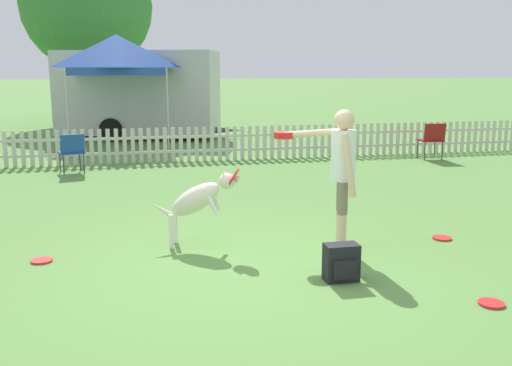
{
  "coord_description": "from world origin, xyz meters",
  "views": [
    {
      "loc": [
        -1.11,
        -5.55,
        2.07
      ],
      "look_at": [
        0.28,
        0.74,
        0.78
      ],
      "focal_mm": 40.0,
      "sensor_mm": 36.0,
      "label": 1
    }
  ],
  "objects_px": {
    "backpack_on_grass": "(341,263)",
    "folding_chair_blue_left": "(72,150)",
    "leaping_dog": "(199,198)",
    "tree_left_grove": "(87,6)",
    "frisbee_near_handler": "(42,261)",
    "canopy_tent_main": "(117,55)",
    "frisbee_midfield": "(442,238)",
    "handler_person": "(339,163)",
    "frisbee_near_dog": "(491,303)",
    "folding_chair_center": "(432,138)",
    "equipment_trailer": "(139,93)"
  },
  "relations": [
    {
      "from": "leaping_dog",
      "to": "tree_left_grove",
      "type": "distance_m",
      "value": 17.08
    },
    {
      "from": "frisbee_near_dog",
      "to": "folding_chair_center",
      "type": "height_order",
      "value": "folding_chair_center"
    },
    {
      "from": "frisbee_near_handler",
      "to": "folding_chair_center",
      "type": "relative_size",
      "value": 0.27
    },
    {
      "from": "leaping_dog",
      "to": "folding_chair_blue_left",
      "type": "distance_m",
      "value": 5.7
    },
    {
      "from": "frisbee_near_handler",
      "to": "folding_chair_center",
      "type": "bearing_deg",
      "value": 35.68
    },
    {
      "from": "frisbee_near_handler",
      "to": "frisbee_near_dog",
      "type": "distance_m",
      "value": 4.6
    },
    {
      "from": "folding_chair_blue_left",
      "to": "folding_chair_center",
      "type": "bearing_deg",
      "value": 164.93
    },
    {
      "from": "folding_chair_blue_left",
      "to": "folding_chair_center",
      "type": "relative_size",
      "value": 0.94
    },
    {
      "from": "handler_person",
      "to": "equipment_trailer",
      "type": "height_order",
      "value": "equipment_trailer"
    },
    {
      "from": "folding_chair_blue_left",
      "to": "folding_chair_center",
      "type": "xyz_separation_m",
      "value": [
        7.98,
        0.06,
        0.03
      ]
    },
    {
      "from": "leaping_dog",
      "to": "backpack_on_grass",
      "type": "height_order",
      "value": "leaping_dog"
    },
    {
      "from": "folding_chair_blue_left",
      "to": "canopy_tent_main",
      "type": "distance_m",
      "value": 4.77
    },
    {
      "from": "frisbee_near_handler",
      "to": "canopy_tent_main",
      "type": "relative_size",
      "value": 0.08
    },
    {
      "from": "handler_person",
      "to": "backpack_on_grass",
      "type": "height_order",
      "value": "handler_person"
    },
    {
      "from": "backpack_on_grass",
      "to": "canopy_tent_main",
      "type": "bearing_deg",
      "value": 101.57
    },
    {
      "from": "leaping_dog",
      "to": "frisbee_near_dog",
      "type": "xyz_separation_m",
      "value": [
        2.34,
        -2.29,
        -0.57
      ]
    },
    {
      "from": "frisbee_midfield",
      "to": "handler_person",
      "type": "bearing_deg",
      "value": -175.33
    },
    {
      "from": "frisbee_midfield",
      "to": "equipment_trailer",
      "type": "height_order",
      "value": "equipment_trailer"
    },
    {
      "from": "frisbee_midfield",
      "to": "canopy_tent_main",
      "type": "bearing_deg",
      "value": 111.77
    },
    {
      "from": "leaping_dog",
      "to": "canopy_tent_main",
      "type": "distance_m",
      "value": 9.86
    },
    {
      "from": "frisbee_near_dog",
      "to": "equipment_trailer",
      "type": "bearing_deg",
      "value": 101.56
    },
    {
      "from": "leaping_dog",
      "to": "folding_chair_center",
      "type": "relative_size",
      "value": 1.3
    },
    {
      "from": "folding_chair_blue_left",
      "to": "tree_left_grove",
      "type": "xyz_separation_m",
      "value": [
        -0.23,
        11.14,
        3.9
      ]
    },
    {
      "from": "frisbee_near_dog",
      "to": "folding_chair_center",
      "type": "bearing_deg",
      "value": 64.2
    },
    {
      "from": "leaping_dog",
      "to": "canopy_tent_main",
      "type": "height_order",
      "value": "canopy_tent_main"
    },
    {
      "from": "folding_chair_blue_left",
      "to": "backpack_on_grass",
      "type": "bearing_deg",
      "value": 99.38
    },
    {
      "from": "frisbee_midfield",
      "to": "backpack_on_grass",
      "type": "distance_m",
      "value": 2.03
    },
    {
      "from": "backpack_on_grass",
      "to": "canopy_tent_main",
      "type": "distance_m",
      "value": 11.51
    },
    {
      "from": "frisbee_near_dog",
      "to": "folding_chair_center",
      "type": "distance_m",
      "value": 8.59
    },
    {
      "from": "folding_chair_center",
      "to": "tree_left_grove",
      "type": "distance_m",
      "value": 14.33
    },
    {
      "from": "frisbee_near_handler",
      "to": "canopy_tent_main",
      "type": "height_order",
      "value": "canopy_tent_main"
    },
    {
      "from": "frisbee_midfield",
      "to": "frisbee_near_handler",
      "type": "bearing_deg",
      "value": 177.81
    },
    {
      "from": "leaping_dog",
      "to": "frisbee_near_dog",
      "type": "bearing_deg",
      "value": 63.47
    },
    {
      "from": "handler_person",
      "to": "tree_left_grove",
      "type": "bearing_deg",
      "value": 30.08
    },
    {
      "from": "handler_person",
      "to": "folding_chair_blue_left",
      "type": "height_order",
      "value": "handler_person"
    },
    {
      "from": "folding_chair_center",
      "to": "tree_left_grove",
      "type": "relative_size",
      "value": 0.13
    },
    {
      "from": "handler_person",
      "to": "frisbee_midfield",
      "type": "relative_size",
      "value": 7.04
    },
    {
      "from": "frisbee_midfield",
      "to": "folding_chair_blue_left",
      "type": "distance_m",
      "value": 7.55
    },
    {
      "from": "handler_person",
      "to": "backpack_on_grass",
      "type": "xyz_separation_m",
      "value": [
        -0.31,
        -0.94,
        -0.84
      ]
    },
    {
      "from": "frisbee_near_dog",
      "to": "canopy_tent_main",
      "type": "bearing_deg",
      "value": 105.75
    },
    {
      "from": "frisbee_near_handler",
      "to": "backpack_on_grass",
      "type": "xyz_separation_m",
      "value": [
        3.0,
        -1.24,
        0.17
      ]
    },
    {
      "from": "handler_person",
      "to": "leaping_dog",
      "type": "xyz_separation_m",
      "value": [
        -1.55,
        0.49,
        -0.44
      ]
    },
    {
      "from": "folding_chair_center",
      "to": "frisbee_near_dog",
      "type": "bearing_deg",
      "value": 70.06
    },
    {
      "from": "frisbee_near_handler",
      "to": "tree_left_grove",
      "type": "xyz_separation_m",
      "value": [
        -0.39,
        16.7,
        4.37
      ]
    },
    {
      "from": "canopy_tent_main",
      "to": "tree_left_grove",
      "type": "relative_size",
      "value": 0.44
    },
    {
      "from": "frisbee_midfield",
      "to": "equipment_trailer",
      "type": "distance_m",
      "value": 12.21
    },
    {
      "from": "backpack_on_grass",
      "to": "folding_chair_blue_left",
      "type": "height_order",
      "value": "folding_chair_blue_left"
    },
    {
      "from": "handler_person",
      "to": "folding_chair_blue_left",
      "type": "xyz_separation_m",
      "value": [
        -3.46,
        5.86,
        -0.54
      ]
    },
    {
      "from": "backpack_on_grass",
      "to": "folding_chair_blue_left",
      "type": "xyz_separation_m",
      "value": [
        -3.15,
        6.8,
        0.29
      ]
    },
    {
      "from": "leaping_dog",
      "to": "folding_chair_center",
      "type": "height_order",
      "value": "leaping_dog"
    }
  ]
}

